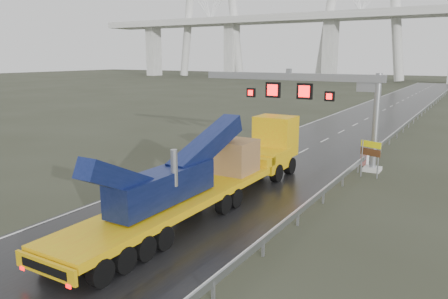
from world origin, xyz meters
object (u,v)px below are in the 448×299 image
Objects in this scene: sign_gantry at (313,93)px; exit_sign_pair at (370,152)px; striped_barrier at (365,160)px; heavy_haul_truck at (222,168)px.

sign_gantry is 6.56m from exit_sign_pair.
heavy_haul_truck is at bearing -88.16° from striped_barrier.
exit_sign_pair is (5.00, -2.00, -3.75)m from sign_gantry.
sign_gantry is 15.38× the size of striped_barrier.
sign_gantry is 11.93m from heavy_haul_truck.
striped_barrier is at bearing 19.69° from sign_gantry.
striped_barrier is (5.37, 12.64, -1.44)m from heavy_haul_truck.
heavy_haul_truck is 11.29m from exit_sign_pair.
sign_gantry is 0.70× the size of heavy_haul_truck.
exit_sign_pair is at bearing -47.20° from striped_barrier.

